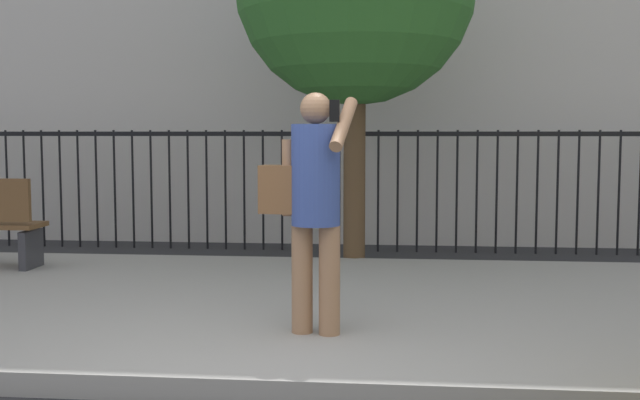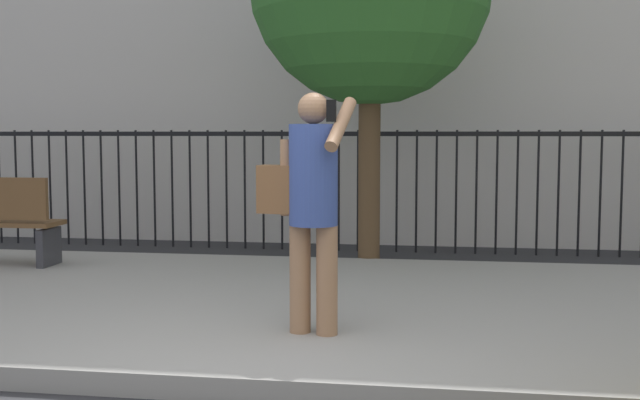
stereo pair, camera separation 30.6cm
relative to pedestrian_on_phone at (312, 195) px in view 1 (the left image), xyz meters
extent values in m
cube|color=gray|center=(-0.30, 1.12, -1.06)|extent=(28.00, 4.40, 0.15)
cube|color=black|center=(-0.30, 4.82, 0.42)|extent=(12.00, 0.04, 0.06)
cylinder|color=black|center=(-4.77, 4.82, -0.33)|extent=(0.03, 0.03, 1.60)
cylinder|color=black|center=(-4.51, 4.82, -0.33)|extent=(0.03, 0.03, 1.60)
cylinder|color=black|center=(-4.26, 4.82, -0.33)|extent=(0.03, 0.03, 1.60)
cylinder|color=black|center=(-4.00, 4.82, -0.33)|extent=(0.03, 0.03, 1.60)
cylinder|color=black|center=(-3.74, 4.82, -0.33)|extent=(0.03, 0.03, 1.60)
cylinder|color=black|center=(-3.49, 4.82, -0.33)|extent=(0.03, 0.03, 1.60)
cylinder|color=black|center=(-3.23, 4.82, -0.33)|extent=(0.03, 0.03, 1.60)
cylinder|color=black|center=(-2.98, 4.82, -0.33)|extent=(0.03, 0.03, 1.60)
cylinder|color=black|center=(-2.72, 4.82, -0.33)|extent=(0.03, 0.03, 1.60)
cylinder|color=black|center=(-2.47, 4.82, -0.33)|extent=(0.03, 0.03, 1.60)
cylinder|color=black|center=(-2.21, 4.82, -0.33)|extent=(0.03, 0.03, 1.60)
cylinder|color=black|center=(-1.96, 4.82, -0.33)|extent=(0.03, 0.03, 1.60)
cylinder|color=black|center=(-1.70, 4.82, -0.33)|extent=(0.03, 0.03, 1.60)
cylinder|color=black|center=(-1.45, 4.82, -0.33)|extent=(0.03, 0.03, 1.60)
cylinder|color=black|center=(-1.19, 4.82, -0.33)|extent=(0.03, 0.03, 1.60)
cylinder|color=black|center=(-0.94, 4.82, -0.33)|extent=(0.03, 0.03, 1.60)
cylinder|color=black|center=(-0.68, 4.82, -0.33)|extent=(0.03, 0.03, 1.60)
cylinder|color=black|center=(-0.43, 4.82, -0.33)|extent=(0.03, 0.03, 1.60)
cylinder|color=black|center=(-0.17, 4.82, -0.33)|extent=(0.03, 0.03, 1.60)
cylinder|color=black|center=(0.09, 4.82, -0.33)|extent=(0.03, 0.03, 1.60)
cylinder|color=black|center=(0.34, 4.82, -0.33)|extent=(0.03, 0.03, 1.60)
cylinder|color=black|center=(0.60, 4.82, -0.33)|extent=(0.03, 0.03, 1.60)
cylinder|color=black|center=(0.85, 4.82, -0.33)|extent=(0.03, 0.03, 1.60)
cylinder|color=black|center=(1.11, 4.82, -0.33)|extent=(0.03, 0.03, 1.60)
cylinder|color=black|center=(1.36, 4.82, -0.33)|extent=(0.03, 0.03, 1.60)
cylinder|color=black|center=(1.62, 4.82, -0.33)|extent=(0.03, 0.03, 1.60)
cylinder|color=black|center=(1.87, 4.82, -0.33)|extent=(0.03, 0.03, 1.60)
cylinder|color=black|center=(2.13, 4.82, -0.33)|extent=(0.03, 0.03, 1.60)
cylinder|color=black|center=(2.38, 4.82, -0.33)|extent=(0.03, 0.03, 1.60)
cylinder|color=black|center=(2.64, 4.82, -0.33)|extent=(0.03, 0.03, 1.60)
cylinder|color=black|center=(2.89, 4.82, -0.33)|extent=(0.03, 0.03, 1.60)
cylinder|color=black|center=(3.15, 4.82, -0.33)|extent=(0.03, 0.03, 1.60)
cylinder|color=black|center=(3.40, 4.82, -0.33)|extent=(0.03, 0.03, 1.60)
cylinder|color=black|center=(3.66, 4.82, -0.33)|extent=(0.03, 0.03, 1.60)
cylinder|color=#936B4C|center=(0.12, -0.02, -0.60)|extent=(0.15, 0.15, 0.77)
cylinder|color=#936B4C|center=(-0.07, 0.01, -0.60)|extent=(0.15, 0.15, 0.77)
cylinder|color=#33478C|center=(0.03, 0.00, 0.14)|extent=(0.39, 0.39, 0.70)
sphere|color=#936B4C|center=(0.03, 0.00, 0.60)|extent=(0.22, 0.22, 0.22)
cylinder|color=#936B4C|center=(0.22, -0.04, 0.49)|extent=(0.18, 0.50, 0.38)
cylinder|color=#936B4C|center=(-0.17, 0.03, 0.12)|extent=(0.09, 0.09, 0.54)
cube|color=black|center=(0.16, -0.09, 0.58)|extent=(0.07, 0.02, 0.15)
cube|color=brown|center=(-0.23, 0.04, 0.03)|extent=(0.30, 0.21, 0.34)
cube|color=#333338|center=(-3.22, 2.33, -0.78)|extent=(0.08, 0.41, 0.40)
cylinder|color=#4C3823|center=(0.10, 3.42, 0.11)|extent=(0.25, 0.25, 2.48)
camera|label=1|loc=(0.59, -5.34, 0.43)|focal=43.51mm
camera|label=2|loc=(0.89, -5.31, 0.43)|focal=43.51mm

